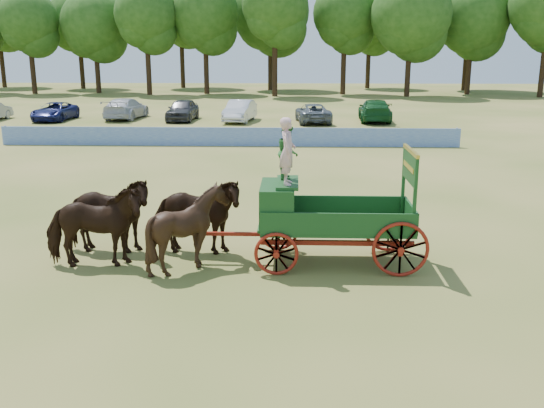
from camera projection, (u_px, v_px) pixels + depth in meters
The scene contains 9 objects.
ground at pixel (195, 248), 16.91m from camera, with size 160.00×160.00×0.00m, color #A38849.
horse_lead_left at pixel (94, 227), 15.17m from camera, with size 1.14×2.50×2.11m, color black.
horse_lead_right at pixel (107, 215), 16.23m from camera, with size 1.14×2.50×2.11m, color black.
horse_wheel_left at pixel (189, 228), 15.08m from camera, with size 1.71×1.92×2.12m, color black.
horse_wheel_right at pixel (196, 216), 16.14m from camera, with size 1.14×2.50×2.11m, color black.
farm_dray at pixel (308, 203), 15.38m from camera, with size 6.00×2.00×3.80m.
sponsor_banner at pixel (228, 137), 34.22m from camera, with size 26.00×0.08×1.05m, color #2049B1.
parked_cars at pixel (172, 111), 45.97m from camera, with size 37.00×7.43×1.65m.
treeline at pixel (260, 13), 73.41m from camera, with size 88.53×23.99×15.76m.
Camera 1 is at (2.74, -15.97, 5.43)m, focal length 40.00 mm.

